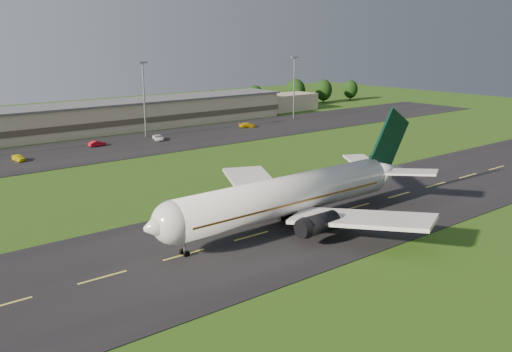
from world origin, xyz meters
TOP-DOWN VIEW (x-y plane):
  - ground at (0.00, 0.00)m, footprint 360.00×360.00m
  - taxiway at (0.00, 0.00)m, footprint 220.00×30.00m
  - apron at (0.00, 72.00)m, footprint 260.00×30.00m
  - airliner at (-14.66, 0.01)m, footprint 51.25×42.18m
  - terminal at (6.40, 96.18)m, footprint 145.00×16.00m
  - light_mast_centre at (5.00, 80.00)m, footprint 2.40×1.20m
  - light_mast_east at (60.00, 80.00)m, footprint 2.40×1.20m
  - tree_line at (31.24, 106.29)m, footprint 201.65×9.33m
  - service_vehicle_a at (-31.76, 70.22)m, footprint 2.23×4.49m
  - service_vehicle_b at (-11.16, 75.37)m, footprint 4.42×1.96m
  - service_vehicle_c at (4.95, 73.14)m, footprint 3.91×5.60m
  - service_vehicle_d at (36.47, 74.91)m, footprint 5.50×3.52m

SIDE VIEW (x-z plane):
  - ground at x=0.00m, z-range 0.00..0.00m
  - taxiway at x=0.00m, z-range 0.00..0.10m
  - apron at x=0.00m, z-range 0.00..0.10m
  - service_vehicle_b at x=-11.16m, z-range 0.10..1.51m
  - service_vehicle_c at x=4.95m, z-range 0.10..1.52m
  - service_vehicle_a at x=-31.76m, z-range 0.10..1.57m
  - service_vehicle_d at x=36.47m, z-range 0.10..1.58m
  - terminal at x=6.40m, z-range -0.21..8.19m
  - airliner at x=-14.66m, z-range -3.13..12.45m
  - tree_line at x=31.24m, z-range -0.20..10.31m
  - light_mast_centre at x=5.00m, z-range 2.56..22.91m
  - light_mast_east at x=60.00m, z-range 2.56..22.91m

